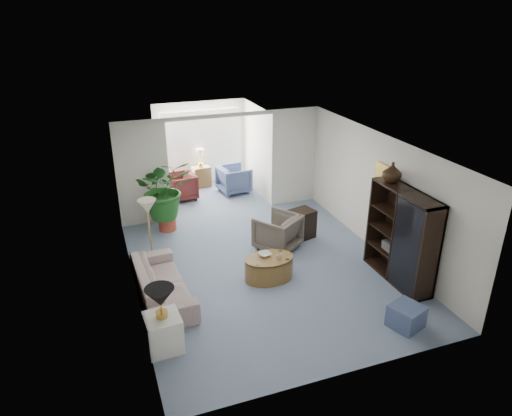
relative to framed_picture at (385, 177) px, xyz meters
name	(u,v)px	position (x,y,z in m)	size (l,w,h in m)	color
floor	(266,270)	(-2.46, 0.10, -1.70)	(6.00, 6.00, 0.00)	gray
sunroom_floor	(212,197)	(-2.46, 4.20, -1.70)	(2.60, 2.60, 0.00)	gray
back_pier_left	(143,174)	(-4.36, 3.10, -0.45)	(1.20, 0.12, 2.50)	white
back_pier_right	(294,157)	(-0.56, 3.10, -0.45)	(1.20, 0.12, 2.50)	white
back_header	(221,116)	(-2.46, 3.10, 0.75)	(2.60, 0.12, 0.10)	white
window_pane	(200,137)	(-2.46, 5.28, -0.30)	(2.20, 0.02, 1.50)	white
window_blinds	(201,137)	(-2.46, 5.25, -0.30)	(2.20, 0.02, 1.50)	white
framed_picture	(385,177)	(0.00, 0.00, 0.00)	(0.04, 0.50, 0.40)	#B0A28C
sofa	(162,283)	(-4.54, -0.13, -1.40)	(2.07, 0.81, 0.60)	beige
end_table	(164,332)	(-4.74, -1.48, -1.41)	(0.52, 0.52, 0.57)	white
table_lamp	(160,297)	(-4.74, -1.48, -0.78)	(0.44, 0.44, 0.30)	black
floor_lamp	(147,207)	(-4.53, 1.16, -0.45)	(0.36, 0.36, 0.28)	beige
coffee_table	(269,268)	(-2.52, -0.18, -1.47)	(0.95, 0.95, 0.45)	olive
coffee_bowl	(265,254)	(-2.57, -0.08, -1.22)	(0.23, 0.23, 0.06)	silver
coffee_cup	(279,257)	(-2.37, -0.28, -1.20)	(0.10, 0.10, 0.09)	#BCB5A4
wingback_chair	(278,232)	(-1.90, 0.88, -1.32)	(0.82, 0.84, 0.77)	#665C50
side_table_dark	(301,224)	(-1.20, 1.18, -1.37)	(0.54, 0.43, 0.65)	black
entertainment_cabinet	(401,236)	(-0.23, -1.02, -0.80)	(0.43, 1.62, 1.80)	black
cabinet_urn	(392,172)	(-0.23, -0.52, 0.29)	(0.36, 0.36, 0.37)	black
ottoman	(406,316)	(-0.96, -2.29, -1.51)	(0.48, 0.48, 0.38)	#49587F
plant_pot	(168,223)	(-3.96, 2.60, -1.54)	(0.40, 0.40, 0.32)	#AD4332
house_plant	(165,189)	(-3.96, 2.60, -0.68)	(1.27, 1.10, 1.41)	#215D20
sunroom_chair_blue	(234,179)	(-1.79, 4.34, -1.33)	(0.79, 0.82, 0.74)	#49587F
sunroom_chair_maroon	(180,187)	(-3.29, 4.34, -1.35)	(0.76, 0.78, 0.71)	maroon
sunroom_table	(201,176)	(-2.54, 5.09, -1.40)	(0.49, 0.38, 0.60)	olive
shelf_clutter	(403,246)	(-0.28, -1.17, -0.91)	(0.30, 0.85, 0.61)	#454240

